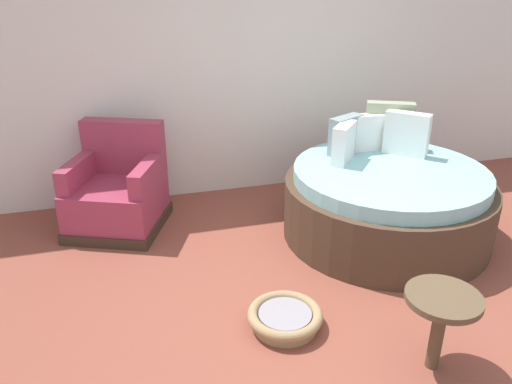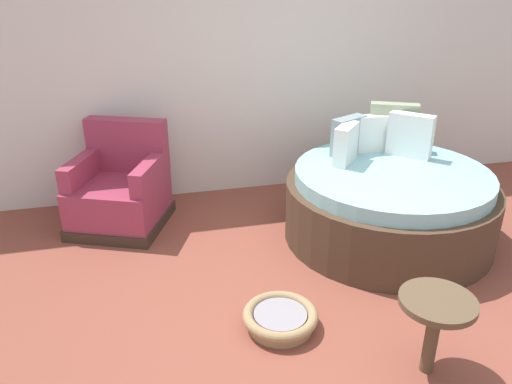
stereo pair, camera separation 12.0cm
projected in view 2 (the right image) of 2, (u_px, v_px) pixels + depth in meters
name	position (u px, v px, depth m)	size (l,w,h in m)	color
ground_plane	(338.00, 320.00, 3.51)	(8.00, 8.00, 0.02)	brown
back_wall	(256.00, 64.00, 5.09)	(8.00, 0.12, 2.64)	silver
round_daybed	(388.00, 202.00, 4.45)	(1.81, 1.81, 1.08)	#473323
red_armchair	(121.00, 191.00, 4.67)	(1.04, 1.04, 0.94)	#38281E
pet_basket	(280.00, 318.00, 3.40)	(0.51, 0.51, 0.13)	#9E7F56
side_table	(436.00, 313.00, 2.89)	(0.44, 0.44, 0.52)	brown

